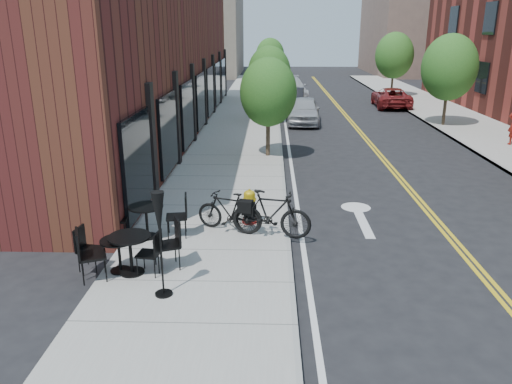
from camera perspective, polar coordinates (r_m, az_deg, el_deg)
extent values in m
plane|color=black|center=(11.53, 4.05, -7.23)|extent=(120.00, 120.00, 0.00)
cube|color=#9E9B93|center=(21.03, -2.45, 4.74)|extent=(4.00, 70.00, 0.12)
cube|color=#4D1A18|center=(25.17, -12.50, 14.48)|extent=(5.00, 28.00, 7.00)
cube|color=#726656|center=(58.89, -5.92, 18.13)|extent=(8.00, 14.00, 10.00)
cube|color=brown|center=(62.63, 17.90, 18.31)|extent=(10.00, 16.00, 12.00)
cylinder|color=#382B1E|center=(19.82, 1.38, 6.48)|extent=(0.16, 0.16, 1.61)
ellipsoid|color=#235A1C|center=(19.55, 1.42, 11.32)|extent=(2.20, 2.20, 2.64)
cylinder|color=#382B1E|center=(27.69, 1.49, 9.90)|extent=(0.16, 0.16, 1.68)
ellipsoid|color=#235A1C|center=(27.50, 1.52, 13.53)|extent=(2.30, 2.30, 2.76)
cylinder|color=#382B1E|center=(35.63, 1.55, 11.66)|extent=(0.16, 0.16, 1.57)
ellipsoid|color=#235A1C|center=(35.49, 1.58, 14.27)|extent=(2.10, 2.10, 2.52)
cylinder|color=#382B1E|center=(43.59, 1.60, 12.94)|extent=(0.16, 0.16, 1.71)
ellipsoid|color=#235A1C|center=(43.46, 1.62, 15.33)|extent=(2.40, 2.40, 2.88)
cylinder|color=#382B1E|center=(28.20, 20.77, 9.04)|extent=(0.16, 0.16, 1.82)
ellipsoid|color=#235A1C|center=(27.99, 21.24, 13.13)|extent=(2.80, 2.80, 3.36)
cylinder|color=#382B1E|center=(39.66, 15.28, 11.89)|extent=(0.16, 0.16, 1.82)
ellipsoid|color=#235A1C|center=(39.51, 15.53, 14.81)|extent=(2.80, 2.80, 3.36)
cylinder|color=maroon|center=(13.04, -0.74, -3.37)|extent=(0.51, 0.51, 0.06)
cylinder|color=black|center=(12.93, -0.75, -2.14)|extent=(0.39, 0.39, 0.60)
cylinder|color=gold|center=(12.83, -0.75, -0.85)|extent=(0.44, 0.44, 0.04)
cylinder|color=gold|center=(12.80, -0.76, -0.52)|extent=(0.38, 0.38, 0.14)
ellipsoid|color=gold|center=(12.77, -0.76, -0.18)|extent=(0.37, 0.37, 0.17)
cylinder|color=gold|center=(12.75, -0.76, 0.20)|extent=(0.06, 0.06, 0.06)
imported|color=black|center=(12.38, -3.17, -2.23)|extent=(1.75, 1.05, 1.01)
imported|color=black|center=(11.98, 1.76, -2.52)|extent=(2.02, 0.95, 1.17)
cylinder|color=black|center=(10.91, -15.18, -8.63)|extent=(0.48, 0.48, 0.03)
cylinder|color=black|center=(10.76, -15.33, -7.03)|extent=(0.07, 0.07, 0.68)
cylinder|color=black|center=(10.62, -15.48, -5.34)|extent=(0.83, 0.83, 0.03)
cylinder|color=black|center=(10.77, -13.95, -8.88)|extent=(0.65, 0.65, 0.03)
cylinder|color=black|center=(10.60, -14.11, -6.98)|extent=(0.09, 0.09, 0.80)
cylinder|color=black|center=(10.44, -14.28, -4.98)|extent=(1.12, 1.12, 0.03)
cylinder|color=black|center=(12.43, -12.25, -4.98)|extent=(0.55, 0.55, 0.03)
cylinder|color=black|center=(12.29, -12.37, -3.36)|extent=(0.07, 0.07, 0.77)
cylinder|color=black|center=(12.15, -12.49, -1.66)|extent=(0.95, 0.95, 0.03)
cylinder|color=black|center=(9.84, -10.49, -11.35)|extent=(0.33, 0.33, 0.04)
cylinder|color=black|center=(9.39, -10.84, -6.03)|extent=(0.04, 0.04, 1.99)
cone|color=black|center=(9.16, -11.06, -2.60)|extent=(0.24, 0.24, 0.88)
imported|color=#A4A7AC|center=(27.55, 5.51, 9.27)|extent=(1.99, 4.31, 1.43)
imported|color=black|center=(31.87, 4.08, 10.49)|extent=(1.83, 4.38, 1.41)
imported|color=#B5B6BA|center=(37.35, 3.90, 11.75)|extent=(2.61, 5.59, 1.58)
imported|color=maroon|center=(34.48, 15.18, 10.39)|extent=(2.38, 4.72, 1.28)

